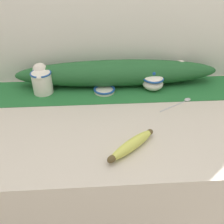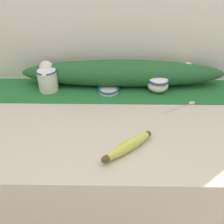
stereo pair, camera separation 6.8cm
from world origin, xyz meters
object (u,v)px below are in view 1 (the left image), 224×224
banana (132,145)px  cream_pitcher (42,82)px  spoon (185,101)px  sugar_bowl (153,82)px  small_dish (104,90)px

banana → cream_pitcher: bearing=130.8°
banana → spoon: bearing=46.8°
sugar_bowl → banana: 0.47m
sugar_bowl → spoon: bearing=-44.6°
cream_pitcher → banana: size_ratio=0.61×
sugar_bowl → banana: (-0.16, -0.44, -0.02)m
sugar_bowl → spoon: 0.18m
cream_pitcher → sugar_bowl: 0.54m
small_dish → banana: banana is taller
small_dish → banana: (0.08, -0.42, 0.01)m
spoon → small_dish: bearing=132.8°
sugar_bowl → banana: bearing=-110.5°
small_dish → banana: size_ratio=0.55×
cream_pitcher → banana: (0.38, -0.44, -0.04)m
cream_pitcher → sugar_bowl: size_ratio=1.13×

